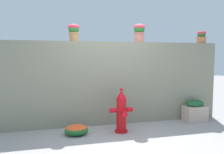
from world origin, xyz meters
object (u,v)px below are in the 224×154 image
object	(u,v)px
potted_plant_1	(74,31)
potted_plant_3	(201,36)
planter_box	(195,111)
flower_bush_left	(76,129)
potted_plant_2	(139,31)
fire_hydrant	(121,112)

from	to	relation	value
potted_plant_1	potted_plant_3	world-z (taller)	potted_plant_1
potted_plant_1	potted_plant_3	size ratio (longest dim) A/B	1.19
potted_plant_3	planter_box	world-z (taller)	potted_plant_3
potted_plant_1	flower_bush_left	bearing A→B (deg)	-92.81
potted_plant_3	planter_box	bearing A→B (deg)	-134.47
potted_plant_1	planter_box	bearing A→B (deg)	-8.26
potted_plant_1	flower_bush_left	world-z (taller)	potted_plant_1
planter_box	potted_plant_3	bearing A→B (deg)	45.53
potted_plant_1	planter_box	xyz separation A→B (m)	(2.88, -0.42, -1.91)
potted_plant_1	planter_box	distance (m)	3.48
planter_box	flower_bush_left	bearing A→B (deg)	-174.80
potted_plant_2	potted_plant_3	xyz separation A→B (m)	(1.73, 0.04, -0.09)
fire_hydrant	planter_box	bearing A→B (deg)	9.53
fire_hydrant	flower_bush_left	size ratio (longest dim) A/B	1.93
potted_plant_1	potted_plant_3	bearing A→B (deg)	-0.11
flower_bush_left	planter_box	xyz separation A→B (m)	(2.92, 0.27, 0.15)
potted_plant_3	planter_box	xyz separation A→B (m)	(-0.40, -0.41, -1.85)
potted_plant_1	flower_bush_left	xyz separation A→B (m)	(-0.03, -0.68, -2.06)
potted_plant_3	flower_bush_left	distance (m)	3.93
potted_plant_1	flower_bush_left	distance (m)	2.17
potted_plant_2	potted_plant_3	size ratio (longest dim) A/B	1.33
flower_bush_left	planter_box	size ratio (longest dim) A/B	0.91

